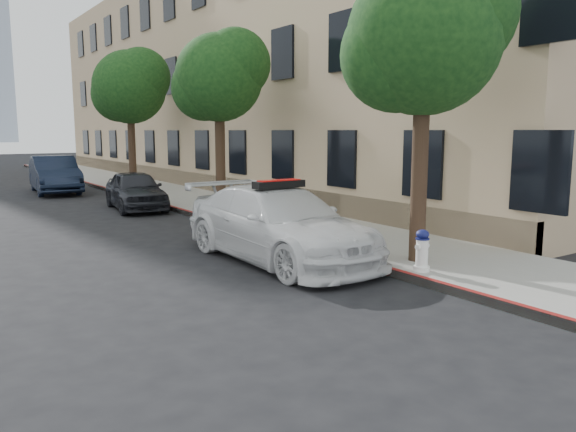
% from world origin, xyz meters
% --- Properties ---
extents(ground, '(120.00, 120.00, 0.00)m').
position_xyz_m(ground, '(0.00, 0.00, 0.00)').
color(ground, black).
rests_on(ground, ground).
extents(sidewalk, '(3.20, 50.00, 0.15)m').
position_xyz_m(sidewalk, '(3.60, 10.00, 0.07)').
color(sidewalk, gray).
rests_on(sidewalk, ground).
extents(curb_strip, '(0.12, 50.00, 0.15)m').
position_xyz_m(curb_strip, '(2.06, 10.00, 0.07)').
color(curb_strip, maroon).
rests_on(curb_strip, ground).
extents(building, '(8.00, 36.00, 10.00)m').
position_xyz_m(building, '(9.20, 15.00, 5.00)').
color(building, tan).
rests_on(building, ground).
extents(tree_near, '(2.92, 2.82, 5.62)m').
position_xyz_m(tree_near, '(2.93, -2.01, 4.27)').
color(tree_near, black).
rests_on(tree_near, sidewalk).
extents(tree_mid, '(2.77, 2.64, 5.43)m').
position_xyz_m(tree_mid, '(2.93, 5.99, 4.16)').
color(tree_mid, black).
rests_on(tree_mid, sidewalk).
extents(tree_far, '(3.10, 3.00, 5.81)m').
position_xyz_m(tree_far, '(2.93, 13.99, 4.39)').
color(tree_far, black).
rests_on(tree_far, sidewalk).
extents(police_car, '(2.15, 5.12, 1.63)m').
position_xyz_m(police_car, '(1.10, 0.02, 0.74)').
color(police_car, white).
rests_on(police_car, ground).
extents(parked_car_mid, '(1.97, 3.94, 1.29)m').
position_xyz_m(parked_car_mid, '(1.20, 8.81, 0.64)').
color(parked_car_mid, black).
rests_on(parked_car_mid, ground).
extents(parked_car_far, '(2.01, 4.78, 1.53)m').
position_xyz_m(parked_car_far, '(0.11, 15.61, 0.77)').
color(parked_car_far, black).
rests_on(parked_car_far, ground).
extents(fire_hydrant, '(0.31, 0.28, 0.74)m').
position_xyz_m(fire_hydrant, '(2.35, -2.63, 0.51)').
color(fire_hydrant, white).
rests_on(fire_hydrant, sidewalk).
extents(traffic_cone, '(0.40, 0.40, 0.65)m').
position_xyz_m(traffic_cone, '(2.35, -0.67, 0.47)').
color(traffic_cone, black).
rests_on(traffic_cone, sidewalk).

